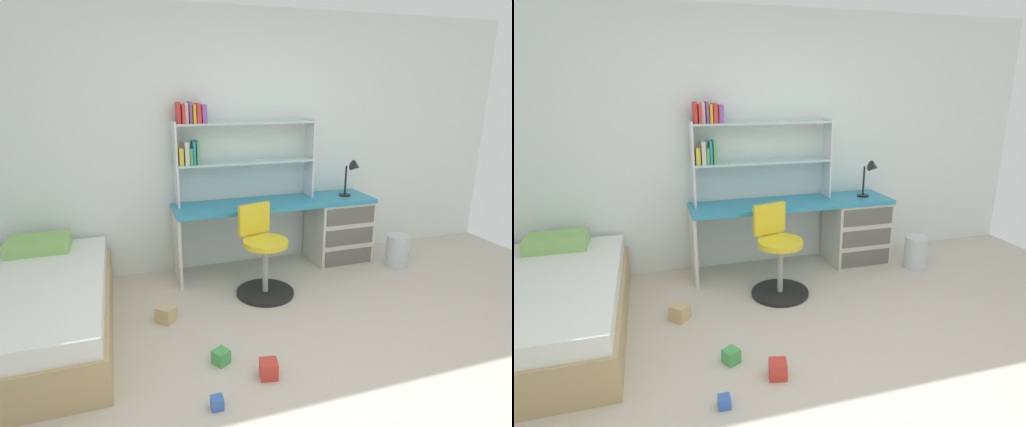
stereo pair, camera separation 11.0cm
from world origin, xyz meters
The scene contains 12 objects.
ground_plane centered at (0.00, 0.00, -0.01)m, with size 6.04×5.56×0.02m, color beige.
room_shell centered at (-1.22, 1.20, 1.27)m, with size 6.04×5.56×2.54m.
desk centered at (0.78, 2.00, 0.39)m, with size 2.04×0.50×0.71m.
bookshelf_hutch centered at (-0.23, 2.14, 1.30)m, with size 1.39×0.22×0.97m.
desk_lamp centered at (1.08, 1.97, 0.96)m, with size 0.20×0.17×0.38m.
swivel_chair centered at (-0.06, 1.49, 0.32)m, with size 0.52×0.52×0.81m.
bed_platform centered at (-1.93, 1.34, 0.23)m, with size 1.13×1.86×0.57m.
waste_bin centered at (1.48, 1.66, 0.17)m, with size 0.24×0.24×0.33m, color silver.
toy_block_red_0 centered at (-0.41, 0.37, 0.06)m, with size 0.11×0.11×0.11m, color red.
toy_block_blue_1 centered at (-0.79, 0.20, 0.04)m, with size 0.07×0.07×0.07m, color #3860B7.
toy_block_green_2 centered at (-0.67, 0.60, 0.05)m, with size 0.10×0.10×0.10m, color #479E51.
toy_block_natural_3 centered at (-0.96, 1.27, 0.06)m, with size 0.13×0.13×0.13m, color tan.
Camera 1 is at (-1.21, -1.83, 1.80)m, focal length 29.75 mm.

